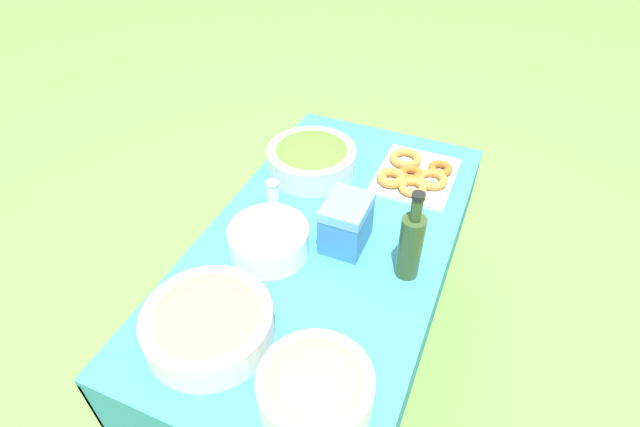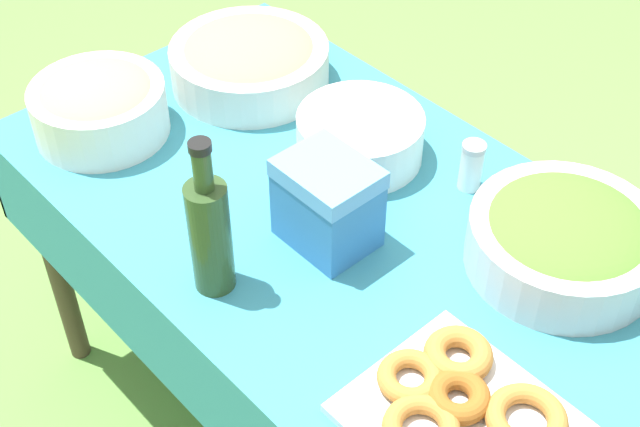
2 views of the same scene
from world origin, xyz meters
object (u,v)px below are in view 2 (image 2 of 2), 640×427
Objects in this scene: cooler_box at (328,203)px; salad_bowl at (565,239)px; olive_oil_bottle at (210,232)px; bread_bowl at (249,60)px; plate_stack at (360,137)px; donut_platter at (461,412)px; pasta_bowl at (99,105)px.

salad_bowl is at bearing 38.98° from cooler_box.
bread_bowl is (-0.43, 0.42, -0.06)m from olive_oil_bottle.
bread_bowl is 2.03× the size of cooler_box.
plate_stack is at bearing 100.99° from olive_oil_bottle.
bread_bowl is (-0.89, 0.32, 0.04)m from donut_platter.
salad_bowl is 0.41m from cooler_box.
bread_bowl is at bearing -179.98° from plate_stack.
plate_stack is 1.48× the size of cooler_box.
pasta_bowl is at bearing -179.14° from donut_platter.
salad_bowl is 0.96× the size of bread_bowl.
donut_platter is at bearing -30.39° from plate_stack.
olive_oil_bottle is at bearing -44.64° from bread_bowl.
salad_bowl is 1.02× the size of donut_platter.
donut_platter is at bearing 0.86° from pasta_bowl.
pasta_bowl reaches higher than plate_stack.
salad_bowl is 0.79m from bread_bowl.
pasta_bowl reaches higher than bread_bowl.
olive_oil_bottle is (-0.46, -0.10, 0.10)m from donut_platter.
plate_stack is at bearing 0.02° from bread_bowl.
pasta_bowl is 0.56m from cooler_box.
olive_oil_bottle is at bearing -167.85° from donut_platter.
pasta_bowl reaches higher than salad_bowl.
cooler_box is at bearing -57.67° from plate_stack.
olive_oil_bottle is at bearing -9.88° from pasta_bowl.
cooler_box is at bearing 77.35° from olive_oil_bottle.
plate_stack is 0.34m from bread_bowl.
salad_bowl is at bearing 24.26° from pasta_bowl.
pasta_bowl is 0.89× the size of olive_oil_bottle.
cooler_box reaches higher than salad_bowl.
pasta_bowl is at bearing -101.18° from bread_bowl.
plate_stack reaches higher than donut_platter.
donut_platter is at bearing -19.78° from bread_bowl.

